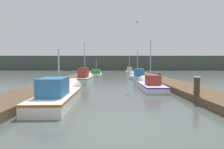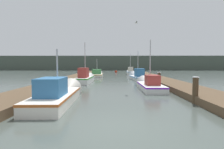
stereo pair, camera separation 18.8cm
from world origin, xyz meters
name	(u,v)px [view 2 (the right image)]	position (x,y,z in m)	size (l,w,h in m)	color
ground_plane	(116,128)	(0.00, 0.00, 0.00)	(200.00, 200.00, 0.00)	#47514C
dock_left	(71,79)	(-5.35, 16.00, 0.20)	(2.52, 40.00, 0.40)	brown
dock_right	(158,79)	(5.35, 16.00, 0.20)	(2.52, 40.00, 0.40)	brown
distant_shore_ridge	(114,63)	(0.00, 58.23, 2.34)	(120.00, 16.00, 4.69)	#424C42
fishing_boat_0	(60,94)	(-3.07, 3.98, 0.42)	(1.82, 6.07, 3.35)	silver
fishing_boat_1	(149,85)	(2.82, 8.81, 0.35)	(1.60, 5.17, 4.48)	silver
fishing_boat_2	(85,78)	(-3.22, 13.58, 0.52)	(1.50, 5.42, 4.73)	silver
fishing_boat_3	(137,76)	(3.10, 17.99, 0.41)	(2.13, 5.17, 4.33)	silver
fishing_boat_4	(97,74)	(-2.88, 23.59, 0.35)	(1.98, 6.08, 3.47)	silver
fishing_boat_5	(130,72)	(3.16, 28.94, 0.47)	(1.72, 5.84, 4.35)	silver
mooring_piling_0	(159,79)	(4.26, 11.19, 0.65)	(0.31, 0.31, 1.28)	#473523
mooring_piling_1	(195,90)	(4.17, 3.54, 0.71)	(0.33, 0.33, 1.41)	#473523
channel_buoy	(116,72)	(0.42, 37.07, 0.17)	(0.60, 0.60, 1.10)	red
seagull_lead	(136,23)	(1.67, 8.31, 5.29)	(0.29, 0.55, 0.12)	white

